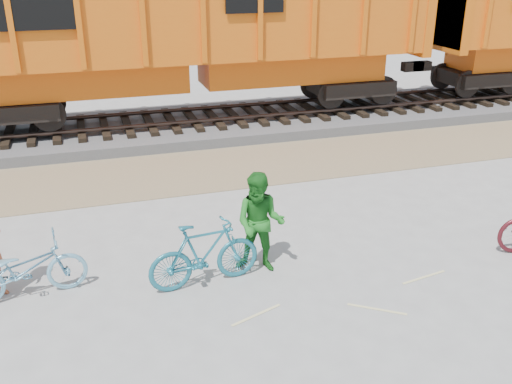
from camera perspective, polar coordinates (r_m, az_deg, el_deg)
ground at (r=9.64m, az=4.36°, el=-8.57°), size 120.00×120.00×0.00m
gravel_strip at (r=14.39m, az=-3.60°, el=2.41°), size 120.00×3.00×0.02m
ballast_bed at (r=17.60m, az=-6.36°, el=6.62°), size 120.00×4.00×0.30m
track at (r=17.52m, az=-6.40°, el=7.64°), size 120.00×2.60×0.24m
hopper_car_center at (r=17.06m, az=-6.43°, el=15.91°), size 14.00×3.13×4.65m
bicycle_blue at (r=9.59m, az=-22.13°, el=-7.16°), size 1.93×0.86×0.98m
bicycle_teal at (r=9.22m, az=-5.19°, el=-6.18°), size 1.90×0.73×1.11m
person_man at (r=9.47m, az=0.41°, el=-3.11°), size 1.06×0.98×1.75m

